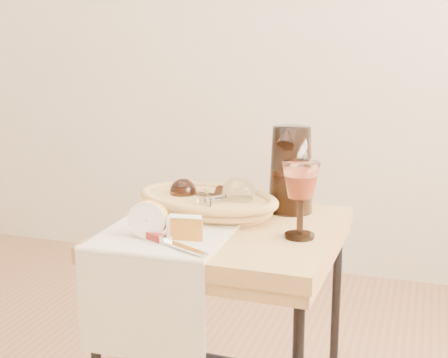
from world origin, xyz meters
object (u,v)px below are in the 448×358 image
at_px(bread_basket, 208,204).
at_px(goblet_lying_b, 224,196).
at_px(wine_goblet, 300,200).
at_px(table_knife, 168,241).
at_px(goblet_lying_a, 198,194).
at_px(apple_half, 149,218).
at_px(side_table, 226,353).
at_px(pitcher, 291,169).
at_px(tea_towel, 163,237).

relative_size(bread_basket, goblet_lying_b, 2.46).
bearing_deg(goblet_lying_b, wine_goblet, -79.01).
bearing_deg(table_knife, goblet_lying_b, 106.28).
relative_size(wine_goblet, table_knife, 0.83).
bearing_deg(table_knife, goblet_lying_a, 123.63).
relative_size(bread_basket, apple_half, 3.71).
bearing_deg(side_table, pitcher, 55.37).
bearing_deg(side_table, goblet_lying_b, 113.53).
xyz_separation_m(goblet_lying_b, table_knife, (-0.05, -0.25, -0.04)).
distance_m(tea_towel, apple_half, 0.05).
bearing_deg(table_knife, wine_goblet, 57.14).
bearing_deg(goblet_lying_b, table_knife, -154.31).
height_order(bread_basket, apple_half, apple_half).
xyz_separation_m(goblet_lying_a, pitcher, (0.23, 0.07, 0.06)).
bearing_deg(table_knife, pitcher, 88.61).
xyz_separation_m(tea_towel, wine_goblet, (0.30, 0.10, 0.09)).
distance_m(goblet_lying_a, pitcher, 0.25).
xyz_separation_m(bread_basket, goblet_lying_a, (-0.03, 0.02, 0.02)).
height_order(goblet_lying_a, goblet_lying_b, goblet_lying_b).
bearing_deg(table_knife, side_table, 95.52).
distance_m(tea_towel, bread_basket, 0.22).
bearing_deg(bread_basket, wine_goblet, -9.49).
distance_m(tea_towel, table_knife, 0.06).
bearing_deg(goblet_lying_a, pitcher, -155.30).
xyz_separation_m(goblet_lying_b, wine_goblet, (0.21, -0.10, 0.03)).
relative_size(side_table, wine_goblet, 3.79).
bearing_deg(table_knife, bread_basket, 117.65).
distance_m(tea_towel, goblet_lying_a, 0.24).
bearing_deg(apple_half, side_table, 38.34).
xyz_separation_m(bread_basket, wine_goblet, (0.26, -0.12, 0.06)).
xyz_separation_m(goblet_lying_a, apple_half, (-0.03, -0.25, 0.00)).
bearing_deg(goblet_lying_a, bread_basket, 160.28).
height_order(tea_towel, table_knife, table_knife).
height_order(goblet_lying_b, pitcher, pitcher).
distance_m(side_table, apple_half, 0.44).
bearing_deg(apple_half, bread_basket, 67.06).
height_order(goblet_lying_b, table_knife, goblet_lying_b).
bearing_deg(wine_goblet, tea_towel, -161.16).
bearing_deg(wine_goblet, bread_basket, 155.68).
bearing_deg(tea_towel, table_knife, -57.26).
bearing_deg(pitcher, wine_goblet, -75.03).
height_order(tea_towel, pitcher, pitcher).
xyz_separation_m(goblet_lying_a, table_knife, (0.04, -0.29, -0.03)).
bearing_deg(side_table, table_knife, -110.97).
relative_size(tea_towel, bread_basket, 0.85).
height_order(side_table, wine_goblet, wine_goblet).
distance_m(tea_towel, goblet_lying_b, 0.22).
xyz_separation_m(tea_towel, apple_half, (-0.03, -0.01, 0.05)).
relative_size(side_table, tea_towel, 2.32).
bearing_deg(apple_half, pitcher, 42.58).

